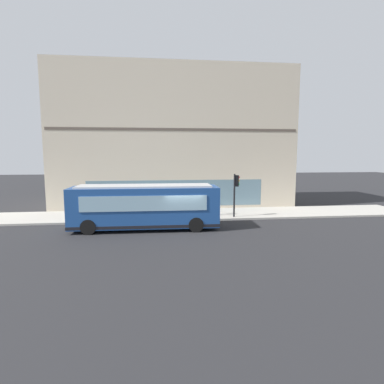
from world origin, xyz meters
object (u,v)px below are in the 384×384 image
at_px(traffic_light_near_corner, 236,187).
at_px(newspaper_vending_box, 204,210).
at_px(pedestrian_near_hydrant, 217,203).
at_px(fire_hydrant, 166,212).
at_px(city_bus_nearside, 145,207).
at_px(pedestrian_by_light_pole, 84,201).
at_px(pedestrian_walking_along_curb, 98,203).

xyz_separation_m(traffic_light_near_corner, newspaper_vending_box, (0.91, 2.39, -1.95)).
distance_m(pedestrian_near_hydrant, newspaper_vending_box, 1.22).
bearing_deg(fire_hydrant, traffic_light_near_corner, -96.28).
bearing_deg(traffic_light_near_corner, pedestrian_near_hydrant, 55.49).
relative_size(city_bus_nearside, pedestrian_by_light_pole, 5.82).
distance_m(city_bus_nearside, pedestrian_walking_along_curb, 5.87).
height_order(city_bus_nearside, pedestrian_by_light_pole, city_bus_nearside).
relative_size(pedestrian_near_hydrant, pedestrian_by_light_pole, 1.01).
bearing_deg(pedestrian_by_light_pole, city_bus_nearside, -137.22).
relative_size(fire_hydrant, pedestrian_walking_along_curb, 0.42).
xyz_separation_m(pedestrian_by_light_pole, pedestrian_walking_along_curb, (-1.46, -1.46, 0.02)).
xyz_separation_m(fire_hydrant, pedestrian_walking_along_curb, (1.05, 5.45, 0.66)).
relative_size(traffic_light_near_corner, pedestrian_near_hydrant, 1.98).
bearing_deg(pedestrian_walking_along_curb, fire_hydrant, -100.93).
bearing_deg(newspaper_vending_box, city_bus_nearside, 127.26).
xyz_separation_m(city_bus_nearside, pedestrian_near_hydrant, (3.59, -5.80, -0.40)).
height_order(city_bus_nearside, pedestrian_walking_along_curb, city_bus_nearside).
height_order(fire_hydrant, pedestrian_near_hydrant, pedestrian_near_hydrant).
distance_m(traffic_light_near_corner, fire_hydrant, 5.98).
bearing_deg(pedestrian_by_light_pole, pedestrian_near_hydrant, -101.26).
distance_m(city_bus_nearside, pedestrian_near_hydrant, 6.83).
distance_m(traffic_light_near_corner, pedestrian_by_light_pole, 12.96).
bearing_deg(city_bus_nearside, fire_hydrant, -24.85).
bearing_deg(pedestrian_walking_along_curb, pedestrian_near_hydrant, -94.50).
bearing_deg(traffic_light_near_corner, newspaper_vending_box, 69.29).
xyz_separation_m(traffic_light_near_corner, pedestrian_near_hydrant, (0.90, 1.31, -1.40)).
distance_m(pedestrian_near_hydrant, pedestrian_walking_along_curb, 9.75).
relative_size(traffic_light_near_corner, pedestrian_by_light_pole, 1.99).
height_order(traffic_light_near_corner, pedestrian_near_hydrant, traffic_light_near_corner).
height_order(fire_hydrant, newspaper_vending_box, newspaper_vending_box).
xyz_separation_m(city_bus_nearside, fire_hydrant, (3.30, -1.53, -1.04)).
height_order(traffic_light_near_corner, fire_hydrant, traffic_light_near_corner).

